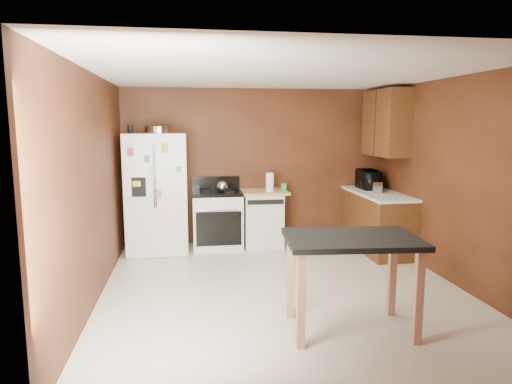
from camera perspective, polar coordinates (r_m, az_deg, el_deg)
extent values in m
plane|color=beige|center=(5.56, 3.28, -11.91)|extent=(4.50, 4.50, 0.00)
plane|color=white|center=(5.24, 3.52, 14.64)|extent=(4.50, 4.50, 0.00)
plane|color=#582B17|center=(7.46, -0.18, 3.23)|extent=(4.20, 0.00, 4.20)
plane|color=#582B17|center=(3.12, 11.98, -4.47)|extent=(4.20, 0.00, 4.20)
plane|color=#582B17|center=(5.24, -19.67, 0.45)|extent=(0.00, 4.50, 4.50)
plane|color=#582B17|center=(6.05, 23.26, 1.28)|extent=(0.00, 4.50, 4.50)
cylinder|color=silver|center=(6.97, -12.10, 7.62)|extent=(0.41, 0.41, 0.10)
cylinder|color=black|center=(6.94, -15.44, 7.56)|extent=(0.08, 0.08, 0.12)
sphere|color=silver|center=(7.01, -4.26, 0.69)|extent=(0.17, 0.17, 0.17)
cylinder|color=white|center=(7.11, 1.75, 1.22)|extent=(0.14, 0.14, 0.29)
cylinder|color=green|center=(7.29, 3.52, 0.66)|extent=(0.12, 0.12, 0.11)
cube|color=silver|center=(7.21, 14.82, 0.62)|extent=(0.19, 0.26, 0.17)
imported|color=black|center=(7.57, 13.88, 1.45)|extent=(0.35, 0.51, 0.28)
cube|color=white|center=(7.07, -12.26, -0.13)|extent=(0.90, 0.75, 1.80)
cube|color=white|center=(6.67, -14.47, 1.71)|extent=(0.43, 0.02, 1.20)
cube|color=white|center=(6.63, -10.60, 1.80)|extent=(0.43, 0.02, 1.20)
cube|color=white|center=(6.81, -12.30, -5.78)|extent=(0.88, 0.02, 0.54)
cube|color=black|center=(6.68, -14.44, 0.60)|extent=(0.20, 0.01, 0.28)
cylinder|color=silver|center=(6.62, -12.69, 1.90)|extent=(0.02, 0.02, 0.90)
cylinder|color=silver|center=(6.62, -12.43, 1.91)|extent=(0.02, 0.02, 0.90)
cube|color=#C42E60|center=(6.62, -15.43, 4.84)|extent=(0.09, 0.00, 0.12)
cube|color=#3983F3|center=(6.60, -13.50, 4.04)|extent=(0.08, 0.00, 0.10)
cube|color=#A1CF2B|center=(6.58, -11.37, 5.40)|extent=(0.10, 0.00, 0.13)
cube|color=#46C47A|center=(6.59, -9.64, 2.84)|extent=(0.07, 0.00, 0.09)
cube|color=gold|center=(6.65, -14.68, 1.00)|extent=(0.11, 0.00, 0.08)
cube|color=#D75F76|center=(6.65, -12.06, -0.22)|extent=(0.08, 0.00, 0.11)
cube|color=#A7FBF8|center=(6.62, -13.01, 2.32)|extent=(0.07, 0.00, 0.07)
cube|color=white|center=(7.20, -4.85, -3.65)|extent=(0.76, 0.65, 0.85)
cube|color=black|center=(7.12, -4.90, -0.10)|extent=(0.76, 0.65, 0.05)
cube|color=black|center=(7.39, -5.06, 1.19)|extent=(0.76, 0.06, 0.20)
cube|color=black|center=(6.88, -4.67, -4.60)|extent=(0.68, 0.02, 0.52)
cylinder|color=silver|center=(6.81, -4.69, -2.24)|extent=(0.62, 0.02, 0.02)
cylinder|color=black|center=(7.26, -6.40, 0.29)|extent=(0.17, 0.17, 0.02)
cylinder|color=black|center=(7.28, -3.57, 0.35)|extent=(0.17, 0.17, 0.02)
cylinder|color=black|center=(6.95, -6.30, -0.09)|extent=(0.17, 0.17, 0.02)
cylinder|color=black|center=(6.97, -3.34, -0.02)|extent=(0.17, 0.17, 0.02)
cube|color=white|center=(7.30, 0.79, -3.44)|extent=(0.60, 0.60, 0.85)
cube|color=black|center=(6.94, 1.21, -1.26)|extent=(0.56, 0.02, 0.07)
cube|color=tan|center=(7.22, 0.80, 0.01)|extent=(0.78, 0.62, 0.04)
cube|color=brown|center=(7.31, 14.89, -3.68)|extent=(0.60, 1.55, 0.86)
cube|color=white|center=(7.23, 15.03, -0.19)|extent=(0.63, 1.58, 0.04)
cube|color=brown|center=(7.30, 15.95, 8.29)|extent=(0.35, 1.05, 1.00)
cube|color=black|center=(7.22, 14.65, 8.34)|extent=(0.01, 0.01, 1.00)
cube|color=black|center=(4.33, 11.89, -5.79)|extent=(1.28, 0.91, 0.05)
cube|color=#A66E51|center=(4.65, 4.36, -10.38)|extent=(0.08, 0.08, 0.87)
cube|color=#A66E51|center=(4.90, 16.66, -9.72)|extent=(0.08, 0.08, 0.87)
cube|color=#A66E51|center=(4.06, 5.65, -13.29)|extent=(0.08, 0.08, 0.87)
cube|color=#A66E51|center=(4.34, 19.64, -12.27)|extent=(0.08, 0.08, 0.87)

